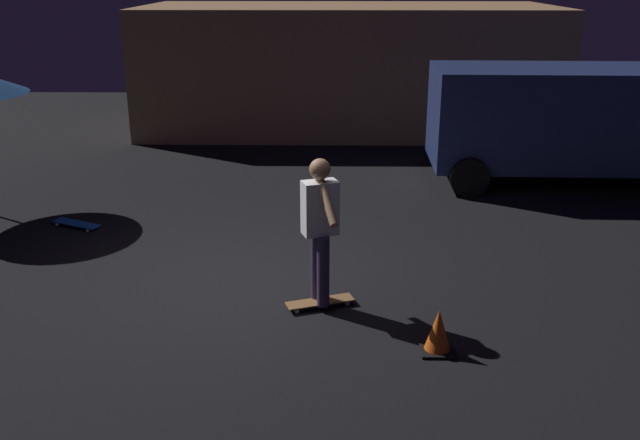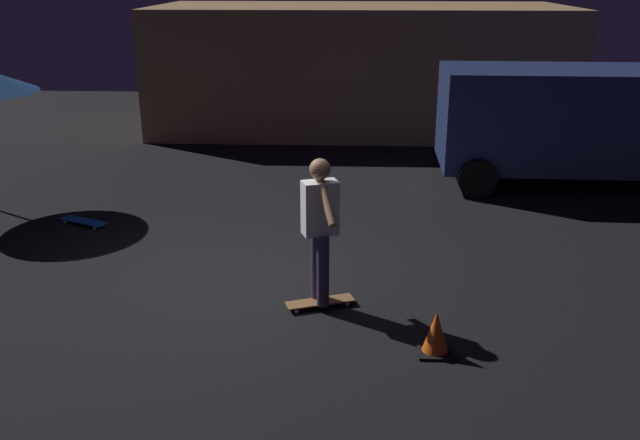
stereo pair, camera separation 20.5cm
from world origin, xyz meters
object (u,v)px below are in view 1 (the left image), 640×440
parked_van (564,117)px  skateboard_spare (76,224)px  traffic_cone (438,332)px  skater (320,221)px  skateboard_ridden (320,302)px

parked_van → skateboard_spare: parked_van is taller
skateboard_spare → traffic_cone: size_ratio=1.72×
skater → skateboard_ridden: bearing=135.0°
traffic_cone → skater: bearing=141.0°
skateboard_spare → skater: (3.68, -2.54, 0.98)m
skateboard_ridden → traffic_cone: size_ratio=1.74×
traffic_cone → parked_van: bearing=63.4°
skater → traffic_cone: (1.20, -0.97, -0.83)m
parked_van → skateboard_ridden: 6.74m
skateboard_ridden → skater: skater is taller
skateboard_ridden → skater: (0.00, -0.00, 0.98)m
skateboard_ridden → parked_van: bearing=50.4°
parked_van → traffic_cone: size_ratio=10.12×
parked_van → skateboard_ridden: size_ratio=5.81×
parked_van → traffic_cone: bearing=-116.6°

